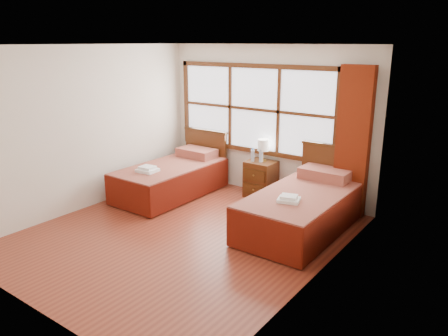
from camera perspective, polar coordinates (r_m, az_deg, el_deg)
The scene contains 15 objects.
floor at distance 6.30m, azimuth -5.36°, elevation -8.65°, with size 4.50×4.50×0.00m, color brown.
ceiling at distance 5.72m, azimuth -6.07°, elevation 15.72°, with size 4.50×4.50×0.00m, color white.
wall_back at distance 7.66m, azimuth 5.62°, elevation 6.06°, with size 4.00×4.00×0.00m, color silver.
wall_left at distance 7.33m, azimuth -17.49°, elevation 4.93°, with size 4.50×4.50×0.00m, color silver.
wall_right at distance 4.81m, azimuth 12.38°, elevation -0.35°, with size 4.50×4.50×0.00m, color silver.
window at distance 7.72m, azimuth 3.91°, elevation 7.69°, with size 3.16×0.06×1.56m.
curtain at distance 6.89m, azimuth 16.50°, elevation 3.22°, with size 0.50×0.16×2.30m, color maroon.
bed_left at distance 7.82m, azimuth -6.68°, elevation -1.21°, with size 1.06×2.08×1.03m.
bed_right at distance 6.44m, azimuth 10.37°, elevation -5.09°, with size 1.11×2.16×1.08m.
nightstand at distance 7.65m, azimuth 4.81°, elevation -1.47°, with size 0.48×0.48×0.65m.
towels_left at distance 7.38m, azimuth -9.96°, elevation -0.18°, with size 0.34×0.31×0.09m.
towels_right at distance 5.91m, azimuth 8.46°, elevation -4.00°, with size 0.35×0.32×0.08m.
lamp at distance 7.52m, azimuth 5.15°, elevation 2.91°, with size 0.20×0.20×0.38m.
bottle_near at distance 7.53m, azimuth 3.77°, elevation 1.66°, with size 0.06×0.06×0.23m.
bottle_far at distance 7.50m, azimuth 4.85°, elevation 1.66°, with size 0.07×0.07×0.26m.
Camera 1 is at (3.83, -4.25, 2.64)m, focal length 35.00 mm.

